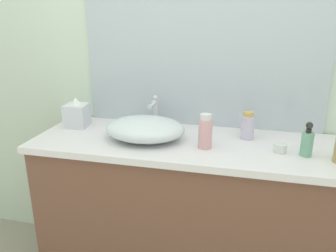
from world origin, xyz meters
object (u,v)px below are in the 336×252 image
tissue_box (77,114)px  candle_jar (280,148)px  sink_basin (145,129)px  lotion_bottle (205,132)px  spray_can (247,126)px  soap_dispenser (307,142)px

tissue_box → candle_jar: bearing=-6.6°
sink_basin → lotion_bottle: size_ratio=2.43×
lotion_bottle → tissue_box: 0.77m
sink_basin → lotion_bottle: bearing=-8.6°
sink_basin → spray_can: size_ratio=2.89×
spray_can → candle_jar: (0.15, -0.15, -0.05)m
candle_jar → tissue_box: bearing=173.4°
lotion_bottle → candle_jar: 0.36m
lotion_bottle → spray_can: 0.27m
sink_basin → candle_jar: (0.67, -0.02, -0.04)m
lotion_bottle → spray_can: lotion_bottle is taller
soap_dispenser → lotion_bottle: 0.46m
sink_basin → tissue_box: tissue_box is taller
sink_basin → candle_jar: size_ratio=6.92×
sink_basin → tissue_box: (-0.44, 0.11, 0.02)m
sink_basin → lotion_bottle: lotion_bottle is taller
lotion_bottle → spray_can: size_ratio=1.19×
candle_jar → soap_dispenser: bearing=-8.5°
lotion_bottle → sink_basin: bearing=171.4°
candle_jar → spray_can: bearing=135.4°
sink_basin → tissue_box: 0.45m
soap_dispenser → spray_can: bearing=147.5°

